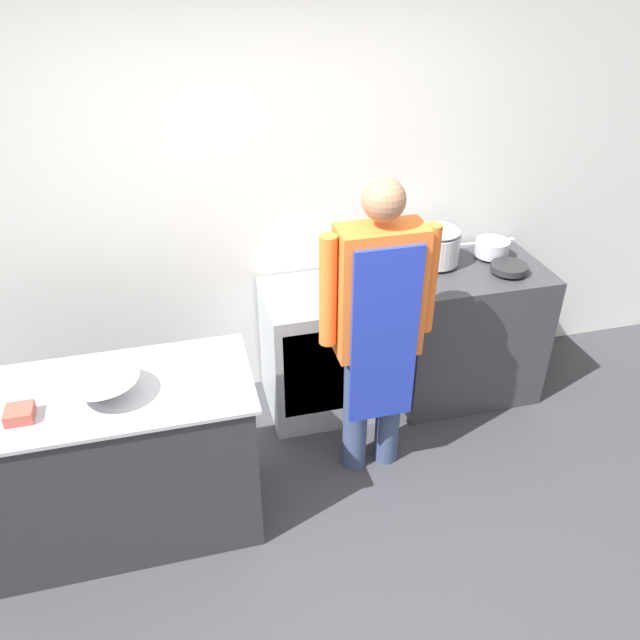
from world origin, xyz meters
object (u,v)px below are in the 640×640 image
fridge_unit (317,351)px  sauce_pot (492,248)px  plastic_tub (20,414)px  stove (464,330)px  person_cook (378,320)px  mixing_bowl (103,388)px  stock_pot (436,244)px  saute_pan (509,268)px

fridge_unit → sauce_pot: bearing=3.0°
plastic_tub → sauce_pot: (2.72, 0.91, 0.06)m
stove → fridge_unit: (-0.99, 0.05, -0.04)m
person_cook → plastic_tub: bearing=-171.8°
person_cook → mixing_bowl: size_ratio=5.15×
mixing_bowl → person_cook: bearing=7.6°
fridge_unit → mixing_bowl: (-1.19, -0.79, 0.53)m
sauce_pot → mixing_bowl: bearing=-160.2°
plastic_tub → fridge_unit: bearing=28.9°
fridge_unit → stock_pot: bearing=4.5°
saute_pan → sauce_pot: 0.23m
stove → saute_pan: size_ratio=4.14×
saute_pan → stove: bearing=148.5°
plastic_tub → sauce_pot: 2.87m
fridge_unit → sauce_pot: sauce_pot is taller
stock_pot → mixing_bowl: bearing=-156.7°
person_cook → stock_pot: (0.61, 0.67, 0.06)m
mixing_bowl → plastic_tub: 0.35m
mixing_bowl → plastic_tub: bearing=-169.8°
mixing_bowl → stock_pot: size_ratio=1.16×
person_cook → saute_pan: 1.09m
person_cook → saute_pan: bearing=23.7°
saute_pan → sauce_pot: (0.00, 0.23, 0.03)m
mixing_bowl → plastic_tub: (-0.35, -0.06, -0.03)m
fridge_unit → saute_pan: bearing=-8.0°
person_cook → fridge_unit: bearing=106.2°
mixing_bowl → saute_pan: size_ratio=1.50×
person_cook → mixing_bowl: person_cook is taller
stove → plastic_tub: size_ratio=7.99×
mixing_bowl → sauce_pot: 2.52m
fridge_unit → person_cook: 0.85m
fridge_unit → stock_pot: 1.01m
stock_pot → saute_pan: (0.39, -0.23, -0.10)m
sauce_pot → person_cook: bearing=-146.3°
person_cook → mixing_bowl: 1.38m
fridge_unit → mixing_bowl: size_ratio=2.48×
stock_pot → saute_pan: stock_pot is taller
fridge_unit → stock_pot: size_ratio=2.88×
mixing_bowl → sauce_pot: (2.37, 0.85, 0.03)m
fridge_unit → stock_pot: stock_pot is taller
stove → person_cook: (-0.82, -0.55, 0.53)m
stock_pot → sauce_pot: size_ratio=1.36×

